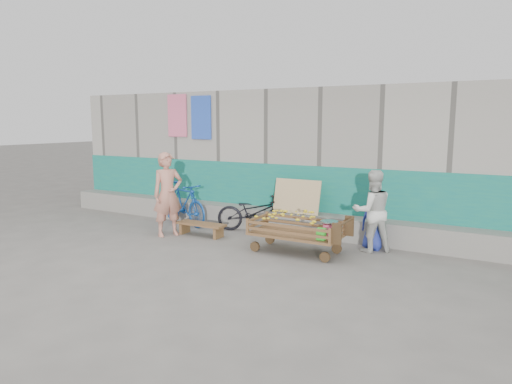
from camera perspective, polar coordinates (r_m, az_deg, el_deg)
The scene contains 9 objects.
ground at distance 7.73m, azimuth -3.87°, elevation -8.59°, with size 80.00×80.00×0.00m, color #5E5A55.
building_wall at distance 11.02m, azimuth 7.62°, elevation 4.34°, with size 12.00×3.50×3.00m.
banana_cart at distance 8.11m, azimuth 4.80°, elevation -4.08°, with size 1.74×0.80×0.74m.
bench at distance 9.38m, azimuth -6.87°, elevation -4.29°, with size 1.06×0.32×0.26m.
vendor_man at distance 9.38m, azimuth -10.96°, elevation -0.29°, with size 0.62×0.41×1.70m, color #B77560.
woman at distance 8.38m, azimuth 14.33°, elevation -2.30°, with size 0.71×0.56×1.47m, color silver.
child at distance 8.52m, azimuth 14.45°, elevation -3.79°, with size 0.48×0.31×0.98m, color navy.
bicycle_dark at distance 9.63m, azimuth -0.27°, elevation -2.54°, with size 0.55×1.57×0.83m, color black.
bicycle_blue at distance 10.39m, azimuth -9.03°, elevation -1.41°, with size 0.46×1.62×0.97m, color #134492.
Camera 1 is at (4.04, -6.17, 2.30)m, focal length 32.00 mm.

